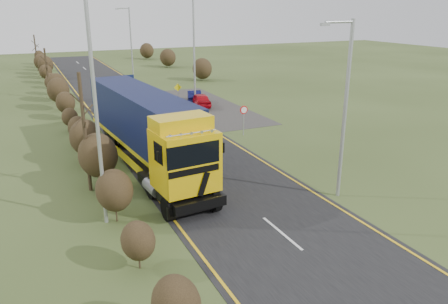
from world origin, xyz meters
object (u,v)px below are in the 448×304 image
Objects in this scene: lorry at (146,125)px; streetlight_near at (344,104)px; car_red_hatchback at (200,100)px; car_blue_sedan at (194,96)px; speed_sign at (244,115)px.

streetlight_near is at bearing -53.15° from lorry.
car_blue_sedan is (0.19, 2.09, -0.04)m from car_red_hatchback.
lorry is at bearing 67.36° from car_red_hatchback.
lorry is at bearing 131.79° from streetlight_near.
car_red_hatchback is at bearing 103.50° from car_blue_sedan.
car_red_hatchback is at bearing 52.09° from lorry.
lorry reaches higher than speed_sign.
car_red_hatchback is 2.09m from car_blue_sedan.
car_blue_sedan is at bearing 55.20° from lorry.
streetlight_near is at bearing 96.36° from car_red_hatchback.
speed_sign is (-0.91, -12.27, 0.92)m from car_blue_sedan.
car_blue_sedan is 12.34m from speed_sign.
speed_sign reaches higher than car_blue_sedan.
lorry is 7.23× the size of speed_sign.
speed_sign is at bearing 104.40° from car_blue_sedan.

